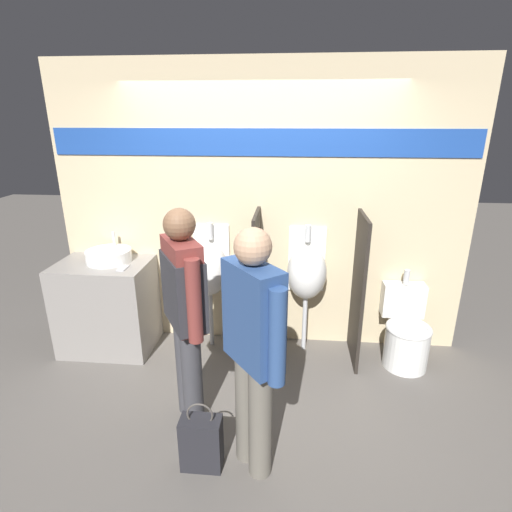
% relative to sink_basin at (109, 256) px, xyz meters
% --- Properties ---
extents(ground_plane, '(16.00, 16.00, 0.00)m').
position_rel_sink_basin_xyz_m(ground_plane, '(1.42, -0.33, -0.95)').
color(ground_plane, '#5B5651').
extents(display_wall, '(3.91, 0.07, 2.70)m').
position_rel_sink_basin_xyz_m(display_wall, '(1.42, 0.27, 0.41)').
color(display_wall, beige).
rests_on(display_wall, ground_plane).
extents(sink_counter, '(0.87, 0.61, 0.90)m').
position_rel_sink_basin_xyz_m(sink_counter, '(-0.05, -0.06, -0.50)').
color(sink_counter, gray).
rests_on(sink_counter, ground_plane).
extents(sink_basin, '(0.42, 0.42, 0.25)m').
position_rel_sink_basin_xyz_m(sink_basin, '(0.00, 0.00, 0.00)').
color(sink_basin, white).
rests_on(sink_basin, sink_counter).
extents(cell_phone, '(0.07, 0.14, 0.01)m').
position_rel_sink_basin_xyz_m(cell_phone, '(0.21, -0.18, -0.05)').
color(cell_phone, '#B7B7BC').
rests_on(cell_phone, sink_counter).
extents(divider_near_counter, '(0.03, 0.56, 1.41)m').
position_rel_sink_basin_xyz_m(divider_near_counter, '(1.42, -0.04, -0.25)').
color(divider_near_counter, '#28231E').
rests_on(divider_near_counter, ground_plane).
extents(divider_mid, '(0.03, 0.56, 1.41)m').
position_rel_sink_basin_xyz_m(divider_mid, '(2.35, -0.04, -0.25)').
color(divider_mid, '#28231E').
rests_on(divider_mid, ground_plane).
extents(urinal_near_counter, '(0.37, 0.33, 1.25)m').
position_rel_sink_basin_xyz_m(urinal_near_counter, '(0.95, 0.09, -0.13)').
color(urinal_near_counter, silver).
rests_on(urinal_near_counter, ground_plane).
extents(urinal_far, '(0.37, 0.33, 1.25)m').
position_rel_sink_basin_xyz_m(urinal_far, '(1.88, 0.09, -0.13)').
color(urinal_far, silver).
rests_on(urinal_far, ground_plane).
extents(toilet, '(0.41, 0.57, 0.86)m').
position_rel_sink_basin_xyz_m(toilet, '(2.81, -0.07, -0.66)').
color(toilet, white).
rests_on(toilet, ground_plane).
extents(person_in_vest, '(0.40, 0.51, 1.64)m').
position_rel_sink_basin_xyz_m(person_in_vest, '(0.99, -0.96, 0.00)').
color(person_in_vest, '#3D3D42').
rests_on(person_in_vest, ground_plane).
extents(person_with_lanyard, '(0.40, 0.47, 1.64)m').
position_rel_sink_basin_xyz_m(person_with_lanyard, '(1.52, -1.37, -0.05)').
color(person_with_lanyard, '#666056').
rests_on(person_with_lanyard, ground_plane).
extents(shopping_bag, '(0.27, 0.15, 0.50)m').
position_rel_sink_basin_xyz_m(shopping_bag, '(1.18, -1.43, -0.76)').
color(shopping_bag, '#232328').
rests_on(shopping_bag, ground_plane).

